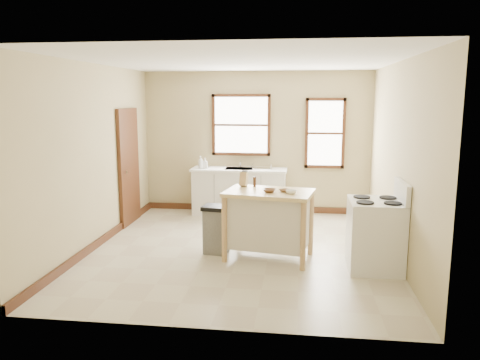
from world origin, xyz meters
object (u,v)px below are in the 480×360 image
object	(u,v)px
kitchen_island	(269,225)
bowl_b	(284,191)
soap_bottle_b	(205,163)
knife_block	(244,180)
bowl_a	(269,191)
trash_bin	(216,229)
gas_stove	(375,225)
pepper_grinder	(255,182)
soap_bottle_a	(201,162)
dish_rack	(262,166)
bowl_c	(291,192)

from	to	relation	value
kitchen_island	bowl_b	size ratio (longest dim) A/B	8.25
soap_bottle_b	knife_block	size ratio (longest dim) A/B	1.01
bowl_a	trash_bin	bearing A→B (deg)	164.83
bowl_a	gas_stove	bearing A→B (deg)	-5.57
pepper_grinder	gas_stove	bearing A→B (deg)	-17.01
soap_bottle_a	pepper_grinder	xyz separation A→B (m)	(1.27, -2.14, 0.02)
bowl_a	knife_block	bearing A→B (deg)	136.92
dish_rack	bowl_b	bearing A→B (deg)	-91.79
bowl_c	trash_bin	bearing A→B (deg)	165.72
kitchen_island	bowl_c	size ratio (longest dim) A/B	7.95
bowl_a	trash_bin	distance (m)	1.05
knife_block	gas_stove	world-z (taller)	gas_stove
knife_block	pepper_grinder	bearing A→B (deg)	8.56
dish_rack	bowl_b	world-z (taller)	bowl_b
kitchen_island	bowl_b	distance (m)	0.56
bowl_a	bowl_b	world-z (taller)	bowl_a
soap_bottle_b	bowl_a	distance (m)	2.93
gas_stove	dish_rack	bearing A→B (deg)	122.30
soap_bottle_a	bowl_c	xyz separation A→B (m)	(1.81, -2.58, -0.03)
bowl_c	soap_bottle_b	bearing A→B (deg)	123.52
knife_block	bowl_c	distance (m)	0.84
trash_bin	pepper_grinder	bearing A→B (deg)	23.80
dish_rack	bowl_c	xyz separation A→B (m)	(0.61, -2.68, 0.05)
bowl_c	gas_stove	distance (m)	1.21
bowl_a	gas_stove	xyz separation A→B (m)	(1.44, -0.14, -0.41)
kitchen_island	gas_stove	world-z (taller)	gas_stove
knife_block	dish_rack	bearing A→B (deg)	98.01
soap_bottle_b	trash_bin	size ratio (longest dim) A/B	0.28
bowl_b	gas_stove	size ratio (longest dim) A/B	0.12
knife_block	bowl_a	xyz separation A→B (m)	(0.41, -0.38, -0.08)
dish_rack	trash_bin	size ratio (longest dim) A/B	0.52
soap_bottle_b	gas_stove	world-z (taller)	gas_stove
soap_bottle_a	bowl_c	size ratio (longest dim) A/B	1.59
pepper_grinder	bowl_a	bearing A→B (deg)	-57.00
bowl_c	gas_stove	world-z (taller)	gas_stove
kitchen_island	knife_block	xyz separation A→B (m)	(-0.40, 0.29, 0.59)
bowl_c	gas_stove	xyz separation A→B (m)	(1.13, -0.08, -0.41)
kitchen_island	trash_bin	bearing A→B (deg)	-179.04
bowl_c	bowl_a	bearing A→B (deg)	168.09
soap_bottle_b	gas_stove	xyz separation A→B (m)	(2.87, -2.69, -0.42)
gas_stove	knife_block	bearing A→B (deg)	164.25
bowl_b	trash_bin	xyz separation A→B (m)	(-1.01, 0.16, -0.65)
dish_rack	knife_block	xyz separation A→B (m)	(-0.10, -2.24, 0.12)
kitchen_island	bowl_c	xyz separation A→B (m)	(0.32, -0.15, 0.52)
gas_stove	kitchen_island	bearing A→B (deg)	170.94
knife_block	gas_stove	bearing A→B (deg)	-5.15
kitchen_island	pepper_grinder	world-z (taller)	pepper_grinder
soap_bottle_a	pepper_grinder	world-z (taller)	soap_bottle_a
dish_rack	knife_block	distance (m)	2.24
kitchen_island	bowl_a	bearing A→B (deg)	-73.40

